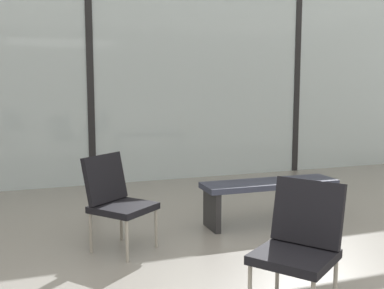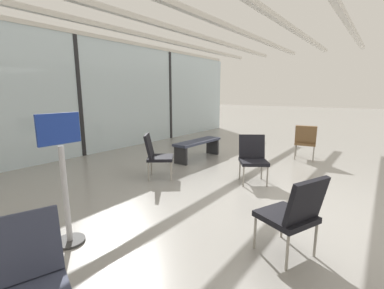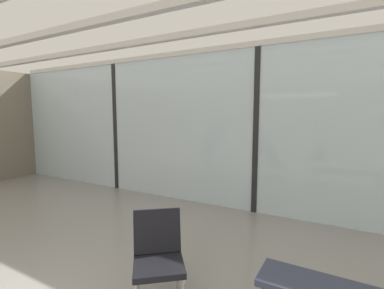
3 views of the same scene
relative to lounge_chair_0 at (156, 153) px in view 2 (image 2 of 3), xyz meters
name	(u,v)px [view 2 (image 2 of 3)]	position (x,y,z in m)	size (l,w,h in m)	color
ground_plane	(276,204)	(0.17, -2.32, -0.49)	(60.00, 60.00, 0.00)	gray
glass_curtain_wall	(79,97)	(0.17, 2.88, 1.03)	(14.00, 0.08, 3.06)	silver
window_mullion_1	(79,97)	(0.17, 2.88, 1.03)	(0.10, 0.12, 3.06)	black
window_mullion_2	(170,96)	(3.67, 2.88, 1.03)	(0.10, 0.12, 3.06)	black
ceiling_slats	(177,5)	(0.17, -0.42, 2.61)	(13.72, 6.72, 0.10)	beige
lounge_chair_0	(156,153)	(0.00, 0.00, 0.00)	(0.70, 0.71, 0.87)	black
lounge_chair_1	(294,211)	(-1.01, -2.88, 0.00)	(0.65, 0.67, 0.87)	black
lounge_chair_2	(253,156)	(0.93, -1.60, 0.00)	(0.71, 0.70, 0.87)	black
lounge_chair_3	(24,279)	(-3.00, -1.80, 0.00)	(0.62, 0.65, 0.87)	#33384C
lounge_chair_4	(305,140)	(3.25, -1.96, 0.00)	(0.61, 0.58, 0.87)	brown
waiting_bench	(198,145)	(1.72, 0.22, -0.13)	(1.51, 0.43, 0.47)	#33384C
info_sign	(65,185)	(-2.22, -0.83, 0.18)	(0.44, 0.32, 1.44)	#333333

